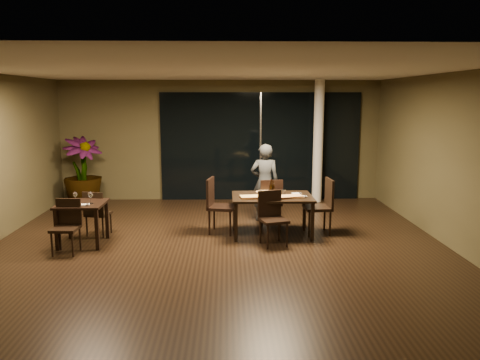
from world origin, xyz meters
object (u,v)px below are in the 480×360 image
potted_plant (83,171)px  chair_main_left (217,202)px  diner (265,183)px  chair_main_right (322,203)px  bottle_a (271,188)px  chair_side_near (67,223)px  chair_side_far (96,211)px  chair_main_far (271,200)px  chair_main_near (272,215)px  side_table (82,210)px  main_table (272,200)px  bottle_c (271,187)px  bottle_b (273,188)px

potted_plant → chair_main_left: bearing=-36.8°
diner → chair_main_right: bearing=139.8°
bottle_a → chair_side_near: bearing=-164.9°
chair_main_right → chair_side_far: (-4.26, -0.06, -0.11)m
chair_main_far → potted_plant: size_ratio=0.59×
chair_side_near → diner: (3.47, 1.97, 0.31)m
chair_main_near → side_table: bearing=162.1°
main_table → chair_side_near: (-3.53, -0.93, -0.17)m
side_table → potted_plant: (-0.91, 3.10, 0.20)m
bottle_a → bottle_c: (0.02, 0.10, 0.01)m
chair_side_far → chair_side_near: bearing=88.4°
chair_main_left → chair_main_near: bearing=-115.2°
chair_main_far → diner: 0.52m
chair_main_near → bottle_b: bearing=66.4°
main_table → bottle_a: (-0.02, 0.02, 0.21)m
bottle_a → bottle_b: 0.05m
chair_main_left → chair_side_near: (-2.48, -1.09, -0.09)m
main_table → chair_main_near: size_ratio=1.58×
bottle_c → chair_main_near: bearing=-94.2°
chair_side_far → diner: bearing=-149.6°
chair_main_near → chair_side_far: chair_main_near is taller
bottle_c → chair_side_far: bearing=-177.9°
chair_main_left → potted_plant: size_ratio=0.64×
main_table → bottle_c: bottle_c is taller
chair_main_far → potted_plant: (-4.34, 1.99, 0.28)m
chair_main_far → chair_main_near: 1.19m
side_table → chair_side_near: 0.46m
chair_main_right → bottle_a: (-0.99, -0.04, 0.30)m
chair_main_far → bottle_a: 0.69m
bottle_a → chair_side_far: bearing=-179.6°
main_table → bottle_a: bearing=140.4°
chair_side_far → main_table: bearing=-167.5°
main_table → chair_main_near: (-0.06, -0.57, -0.15)m
chair_main_far → chair_main_near: bearing=82.3°
chair_main_left → bottle_a: size_ratio=3.84×
main_table → diner: diner is taller
chair_main_left → bottle_c: 1.08m
chair_side_far → bottle_c: 3.32m
main_table → diner: (-0.06, 1.05, 0.14)m
chair_main_near → chair_side_far: size_ratio=1.10×
main_table → bottle_b: size_ratio=5.08×
chair_main_right → bottle_a: 1.03m
potted_plant → bottle_b: potted_plant is taller
chair_side_near → bottle_b: bottle_b is taller
side_table → chair_main_near: chair_main_near is taller
chair_main_left → chair_main_right: chair_main_left is taller
chair_main_far → bottle_c: size_ratio=3.20×
bottle_b → bottle_c: size_ratio=0.98×
chair_main_far → diner: diner is taller
chair_main_far → chair_main_right: bearing=146.1°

